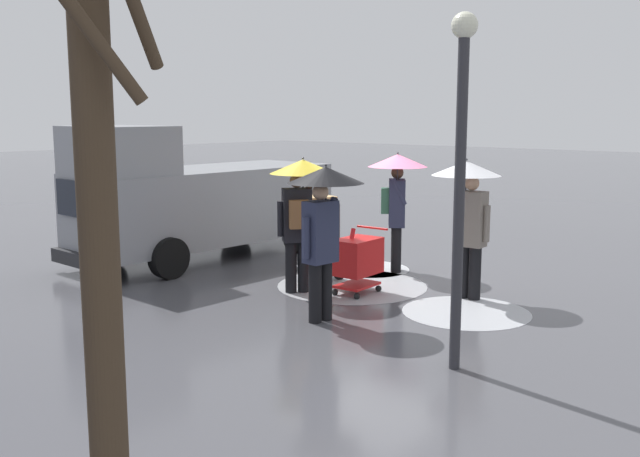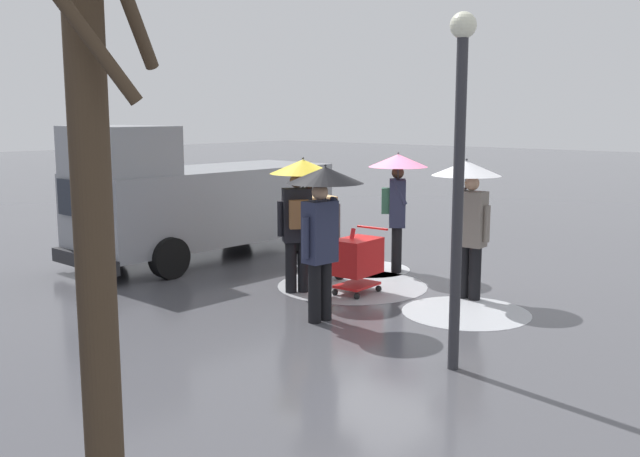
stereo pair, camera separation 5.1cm
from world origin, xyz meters
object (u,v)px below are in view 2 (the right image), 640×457
object	(u,v)px
hand_dolly_boxes	(318,231)
bare_tree_near	(99,205)
pedestrian_black_side	(323,206)
pedestrian_white_side	(469,197)
pedestrian_far_side	(397,185)
cargo_van_parked_right	(196,199)
street_lamp	(459,156)
shopping_cart_vendor	(357,258)
pedestrian_pink_side	(300,194)

from	to	relation	value
hand_dolly_boxes	bare_tree_near	xyz separation A→B (m)	(-4.17, 6.74, 1.44)
pedestrian_black_side	pedestrian_white_side	xyz separation A→B (m)	(-0.87, -2.35, -0.01)
pedestrian_black_side	pedestrian_far_side	world-z (taller)	same
cargo_van_parked_right	hand_dolly_boxes	size ratio (longest dim) A/B	3.75
street_lamp	pedestrian_black_side	bearing A→B (deg)	-11.85
cargo_van_parked_right	pedestrian_white_side	distance (m)	5.54
cargo_van_parked_right	street_lamp	size ratio (longest dim) A/B	1.40
hand_dolly_boxes	pedestrian_white_side	world-z (taller)	pedestrian_white_side
pedestrian_white_side	street_lamp	bearing A→B (deg)	117.32
pedestrian_black_side	bare_tree_near	bearing A→B (deg)	116.79
pedestrian_far_side	street_lamp	distance (m)	5.03
pedestrian_black_side	pedestrian_far_side	size ratio (longest dim) A/B	1.00
hand_dolly_boxes	pedestrian_black_side	distance (m)	2.58
pedestrian_white_side	street_lamp	distance (m)	3.30
cargo_van_parked_right	street_lamp	distance (m)	7.34
pedestrian_far_side	pedestrian_black_side	bearing A→B (deg)	107.63
pedestrian_white_side	pedestrian_far_side	distance (m)	2.05
pedestrian_white_side	shopping_cart_vendor	bearing A→B (deg)	31.37
pedestrian_pink_side	pedestrian_black_side	distance (m)	1.61
pedestrian_pink_side	hand_dolly_boxes	bearing A→B (deg)	-65.72
pedestrian_white_side	bare_tree_near	bearing A→B (deg)	102.50
hand_dolly_boxes	street_lamp	size ratio (longest dim) A/B	0.37
hand_dolly_boxes	street_lamp	distance (m)	4.88
pedestrian_white_side	pedestrian_far_side	world-z (taller)	same
pedestrian_far_side	bare_tree_near	xyz separation A→B (m)	(-3.50, 8.10, 0.71)
cargo_van_parked_right	bare_tree_near	xyz separation A→B (m)	(-7.09, 6.50, 1.10)
cargo_van_parked_right	pedestrian_far_side	bearing A→B (deg)	-155.92
pedestrian_far_side	cargo_van_parked_right	bearing A→B (deg)	24.08
pedestrian_black_side	pedestrian_far_side	bearing A→B (deg)	-72.37
hand_dolly_boxes	pedestrian_black_side	xyz separation A→B (m)	(-1.68, 1.81, 0.75)
cargo_van_parked_right	shopping_cart_vendor	xyz separation A→B (m)	(-4.03, 0.09, -0.61)
shopping_cart_vendor	bare_tree_near	xyz separation A→B (m)	(-3.05, 6.41, 1.71)
cargo_van_parked_right	pedestrian_white_side	xyz separation A→B (m)	(-5.47, -0.79, 0.39)
bare_tree_near	pedestrian_pink_side	bearing A→B (deg)	-57.28
cargo_van_parked_right	bare_tree_near	size ratio (longest dim) A/B	1.14
bare_tree_near	street_lamp	distance (m)	4.44
pedestrian_white_side	pedestrian_far_side	bearing A→B (deg)	-23.48
hand_dolly_boxes	pedestrian_black_side	size ratio (longest dim) A/B	0.67
hand_dolly_boxes	pedestrian_white_side	xyz separation A→B (m)	(-2.55, -0.54, 0.73)
bare_tree_near	cargo_van_parked_right	bearing A→B (deg)	-42.52
cargo_van_parked_right	pedestrian_pink_side	bearing A→B (deg)	169.53
shopping_cart_vendor	hand_dolly_boxes	bearing A→B (deg)	-16.68
pedestrian_pink_side	pedestrian_far_side	size ratio (longest dim) A/B	1.00
pedestrian_white_side	hand_dolly_boxes	bearing A→B (deg)	11.99
shopping_cart_vendor	street_lamp	size ratio (longest dim) A/B	0.27
pedestrian_black_side	pedestrian_far_side	distance (m)	3.33
hand_dolly_boxes	pedestrian_far_side	world-z (taller)	pedestrian_far_side
cargo_van_parked_right	pedestrian_pink_side	xyz separation A→B (m)	(-3.30, 0.61, 0.39)
pedestrian_pink_side	pedestrian_white_side	size ratio (longest dim) A/B	1.00
cargo_van_parked_right	bare_tree_near	world-z (taller)	bare_tree_near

